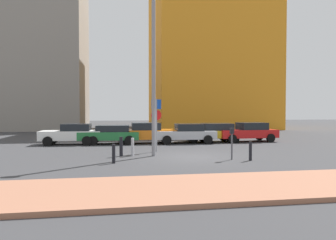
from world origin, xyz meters
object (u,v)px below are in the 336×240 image
Objects in this scene: parked_car_yellow at (213,132)px; traffic_bollard_near at (133,147)px; parking_sign_post at (156,119)px; parked_car_orange at (145,133)px; parking_meter at (232,139)px; traffic_bollard_edge at (121,147)px; parked_car_white at (74,134)px; street_lamp at (154,60)px; parked_car_silver at (186,133)px; parked_car_red at (248,132)px; parked_car_green at (110,134)px; traffic_bollard_mid at (114,154)px; traffic_bollard_far at (250,151)px.

traffic_bollard_near is at bearing -135.13° from parked_car_yellow.
parked_car_yellow is 7.05m from parking_sign_post.
parked_car_orange is at bearing -179.24° from parked_car_yellow.
parking_meter reaches higher than traffic_bollard_edge.
parked_car_yellow is 8.48m from parking_meter.
parked_car_white is 9.14m from street_lamp.
parked_car_orange is (4.99, 0.01, 0.02)m from parked_car_white.
traffic_bollard_near is at bearing 156.87° from parking_meter.
parked_car_silver is 2.25m from parked_car_yellow.
street_lamp is (-3.07, -5.98, 4.24)m from parked_car_silver.
street_lamp is at bearing -90.61° from parked_car_orange.
street_lamp is 8.55× the size of traffic_bollard_edge.
parked_car_yellow is at bearing 0.76° from parked_car_orange.
street_lamp is at bearing -141.54° from parked_car_red.
parked_car_yellow is 1.00× the size of parked_car_red.
parked_car_silver reaches higher than parked_car_green.
parking_meter is at bearing -86.21° from parked_car_silver.
parked_car_orange is 8.96m from parking_meter.
parked_car_white is 4.99m from parked_car_orange.
traffic_bollard_mid is (-9.99, -8.26, -0.32)m from parked_car_red.
traffic_bollard_far is at bearing -63.56° from parked_car_orange.
parked_car_red is at bearing -4.23° from parked_car_yellow.
parked_car_orange is at bearing 74.48° from traffic_bollard_edge.
street_lamp is 9.64× the size of traffic_bollard_far.
parking_meter is 5.65m from street_lamp.
traffic_bollard_near is at bearing 66.40° from traffic_bollard_mid.
parked_car_green is 4.23× the size of traffic_bollard_edge.
traffic_bollard_near reaches higher than traffic_bollard_far.
parking_sign_post reaches higher than parked_car_green.
parking_sign_post is 3.50× the size of traffic_bollard_mid.
parked_car_green reaches higher than traffic_bollard_mid.
parked_car_white is 1.01× the size of parked_car_silver.
parked_car_green is at bearing -179.94° from parked_car_red.
parking_meter is 1.70× the size of traffic_bollard_far.
parking_meter reaches higher than parked_car_red.
parked_car_yellow is at bearing 51.14° from street_lamp.
parked_car_white is 4.35× the size of traffic_bollard_edge.
parked_car_red is 1.51× the size of parking_sign_post.
traffic_bollard_mid is 0.96× the size of traffic_bollard_far.
parked_car_white is 0.97× the size of parked_car_orange.
parked_car_silver is at bearing -166.20° from parked_car_yellow.
parked_car_white is 5.08× the size of traffic_bollard_mid.
traffic_bollard_edge is (-6.93, -6.35, -0.23)m from parked_car_yellow.
traffic_bollard_edge is (-6.04, 2.34, 0.06)m from traffic_bollard_far.
street_lamp reaches higher than parking_sign_post.
street_lamp is (-3.58, 1.78, 3.99)m from parking_meter.
parking_sign_post reaches higher than traffic_bollard_near.
parked_car_green is at bearing 110.74° from street_lamp.
parked_car_yellow is 4.55× the size of traffic_bollard_edge.
street_lamp is at bearing 153.52° from parking_meter.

